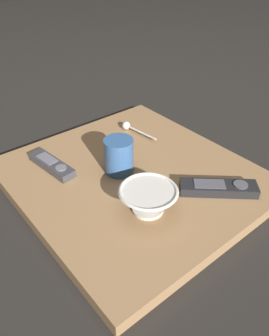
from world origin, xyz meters
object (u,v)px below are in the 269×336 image
Objects in this scene: coffee_mug at (119,156)px; tv_remote_near at (219,188)px; teaspoon at (129,127)px; tv_remote_far at (52,165)px; cereal_bowl at (148,199)px.

coffee_mug reaches higher than tv_remote_near.
coffee_mug is 0.24m from teaspoon.
tv_remote_far is (0.37, 0.29, -0.00)m from tv_remote_near.
teaspoon is at bearing -45.02° from coffee_mug.
coffee_mug is 0.59× the size of tv_remote_far.
tv_remote_far is at bearing 96.13° from teaspoon.
tv_remote_near is 1.07× the size of tv_remote_far.
coffee_mug is at bearing 31.09° from tv_remote_near.
coffee_mug is at bearing -14.16° from cereal_bowl.
tv_remote_near is at bearing -148.91° from coffee_mug.
cereal_bowl is 0.18m from coffee_mug.
teaspoon is (0.17, -0.17, -0.04)m from coffee_mug.
teaspoon is 0.40m from tv_remote_near.
coffee_mug is 0.55× the size of tv_remote_near.
coffee_mug is at bearing 134.98° from teaspoon.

